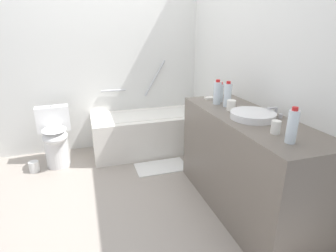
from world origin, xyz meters
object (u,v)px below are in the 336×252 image
(soap_dish, at_px, (209,98))
(water_bottle_2, at_px, (217,93))
(toilet, at_px, (55,137))
(water_bottle_0, at_px, (220,93))
(drinking_glass_0, at_px, (276,127))
(toilet_paper_roll, at_px, (34,167))
(drinking_glass_1, at_px, (231,105))
(water_bottle_1, at_px, (292,126))
(bathtub, at_px, (149,131))
(sink_faucet, at_px, (275,112))
(sink_basin, at_px, (253,115))
(bath_mat, at_px, (161,167))
(water_bottle_3, at_px, (228,95))

(soap_dish, bearing_deg, water_bottle_2, -95.45)
(toilet, xyz_separation_m, water_bottle_0, (1.65, -0.92, 0.62))
(drinking_glass_0, xyz_separation_m, toilet_paper_roll, (-1.85, 1.70, -0.86))
(drinking_glass_1, bearing_deg, water_bottle_1, -91.57)
(bathtub, relative_size, drinking_glass_1, 16.27)
(toilet, bearing_deg, toilet_paper_roll, -70.17)
(sink_faucet, xyz_separation_m, toilet_paper_roll, (-2.11, 1.37, -0.85))
(sink_basin, relative_size, water_bottle_1, 1.54)
(bathtub, bearing_deg, water_bottle_0, -63.91)
(water_bottle_1, height_order, toilet_paper_roll, water_bottle_1)
(sink_basin, height_order, drinking_glass_1, drinking_glass_1)
(sink_faucet, bearing_deg, toilet_paper_roll, 147.06)
(water_bottle_2, height_order, toilet_paper_roll, water_bottle_2)
(sink_basin, bearing_deg, soap_dish, 93.39)
(drinking_glass_0, distance_m, drinking_glass_1, 0.60)
(drinking_glass_0, height_order, bath_mat, drinking_glass_0)
(toilet, relative_size, toilet_paper_roll, 5.69)
(bathtub, bearing_deg, drinking_glass_0, -77.22)
(bathtub, relative_size, water_bottle_2, 6.36)
(drinking_glass_0, bearing_deg, water_bottle_1, -95.70)
(drinking_glass_0, bearing_deg, bath_mat, 107.51)
(toilet, xyz_separation_m, bath_mat, (1.17, -0.47, -0.34))
(water_bottle_1, distance_m, drinking_glass_0, 0.17)
(water_bottle_0, bearing_deg, bathtub, 116.09)
(water_bottle_1, bearing_deg, toilet_paper_roll, 134.62)
(water_bottle_2, bearing_deg, drinking_glass_0, -89.07)
(toilet_paper_roll, bearing_deg, water_bottle_0, -22.74)
(sink_basin, xyz_separation_m, toilet_paper_roll, (-1.90, 1.37, -0.84))
(sink_faucet, relative_size, drinking_glass_0, 1.67)
(water_bottle_1, bearing_deg, drinking_glass_0, 84.30)
(toilet, bearing_deg, water_bottle_3, 51.36)
(bathtub, xyz_separation_m, soap_dish, (0.43, -0.86, 0.62))
(water_bottle_1, distance_m, water_bottle_3, 0.88)
(drinking_glass_0, relative_size, toilet_paper_roll, 0.74)
(bathtub, xyz_separation_m, water_bottle_3, (0.46, -1.17, 0.72))
(sink_basin, distance_m, drinking_glass_1, 0.27)
(drinking_glass_1, bearing_deg, sink_basin, -80.88)
(drinking_glass_0, bearing_deg, drinking_glass_1, 89.55)
(bathtub, height_order, drinking_glass_0, bathtub)
(bathtub, xyz_separation_m, bath_mat, (0.00, -0.54, -0.26))
(sink_basin, xyz_separation_m, water_bottle_1, (-0.06, -0.49, 0.08))
(sink_basin, distance_m, bath_mat, 1.44)
(water_bottle_2, distance_m, water_bottle_3, 0.12)
(toilet, relative_size, drinking_glass_1, 7.76)
(water_bottle_2, bearing_deg, toilet_paper_roll, 154.72)
(sink_basin, height_order, toilet_paper_roll, sink_basin)
(water_bottle_0, height_order, water_bottle_1, water_bottle_1)
(soap_dish, height_order, toilet_paper_roll, soap_dish)
(soap_dish, xyz_separation_m, toilet_paper_roll, (-1.86, 0.67, -0.83))
(bathtub, distance_m, sink_faucet, 1.82)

